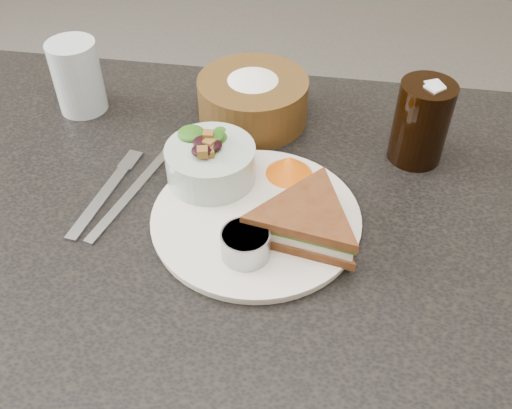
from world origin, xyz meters
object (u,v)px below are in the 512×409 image
object	(u,v)px
dining_table	(227,364)
dinner_plate	(256,219)
sandwich	(306,221)
bread_basket	(253,93)
salad_bowl	(210,158)
dressing_ramekin	(246,244)
water_glass	(77,77)
cola_glass	(422,119)

from	to	relation	value
dining_table	dinner_plate	world-z (taller)	dinner_plate
sandwich	bread_basket	size ratio (longest dim) A/B	0.97
dinner_plate	salad_bowl	distance (m)	0.10
dining_table	dressing_ramekin	distance (m)	0.41
water_glass	dressing_ramekin	bearing A→B (deg)	-41.94
cola_glass	bread_basket	bearing A→B (deg)	167.06
salad_bowl	water_glass	world-z (taller)	water_glass
dining_table	bread_basket	world-z (taller)	bread_basket
dining_table	water_glass	xyz separation A→B (m)	(-0.26, 0.20, 0.43)
dining_table	dressing_ramekin	size ratio (longest dim) A/B	17.38
bread_basket	cola_glass	size ratio (longest dim) A/B	1.28
bread_basket	sandwich	bearing A→B (deg)	-66.91
salad_bowl	dressing_ramekin	size ratio (longest dim) A/B	2.06
dining_table	sandwich	size ratio (longest dim) A/B	6.25
salad_bowl	dressing_ramekin	xyz separation A→B (m)	(0.07, -0.13, -0.02)
sandwich	salad_bowl	distance (m)	0.16
dinner_plate	water_glass	xyz separation A→B (m)	(-0.31, 0.21, 0.05)
dinner_plate	salad_bowl	xyz separation A→B (m)	(-0.07, 0.06, 0.04)
sandwich	water_glass	distance (m)	0.44
dinner_plate	water_glass	size ratio (longest dim) A/B	2.32
dining_table	water_glass	size ratio (longest dim) A/B	8.95
bread_basket	cola_glass	bearing A→B (deg)	-12.94
dining_table	water_glass	distance (m)	0.54
dining_table	cola_glass	size ratio (longest dim) A/B	7.73
cola_glass	water_glass	xyz separation A→B (m)	(-0.51, 0.04, -0.01)
salad_bowl	cola_glass	size ratio (longest dim) A/B	0.91
bread_basket	dining_table	bearing A→B (deg)	-93.73
salad_bowl	dining_table	bearing A→B (deg)	-70.48
sandwich	dressing_ramekin	size ratio (longest dim) A/B	2.78
water_glass	cola_glass	bearing A→B (deg)	-4.94
dinner_plate	dining_table	bearing A→B (deg)	164.21
dining_table	sandwich	xyz separation A→B (m)	(0.12, -0.04, 0.41)
sandwich	salad_bowl	bearing A→B (deg)	158.05
bread_basket	cola_glass	world-z (taller)	cola_glass
dining_table	dinner_plate	distance (m)	0.38
sandwich	salad_bowl	xyz separation A→B (m)	(-0.13, 0.08, 0.01)
dressing_ramekin	sandwich	bearing A→B (deg)	34.04
sandwich	water_glass	xyz separation A→B (m)	(-0.37, 0.23, 0.02)
dining_table	bread_basket	size ratio (longest dim) A/B	6.04
sandwich	water_glass	bearing A→B (deg)	158.25
dining_table	sandwich	bearing A→B (deg)	-17.35
salad_bowl	dressing_ramekin	world-z (taller)	salad_bowl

